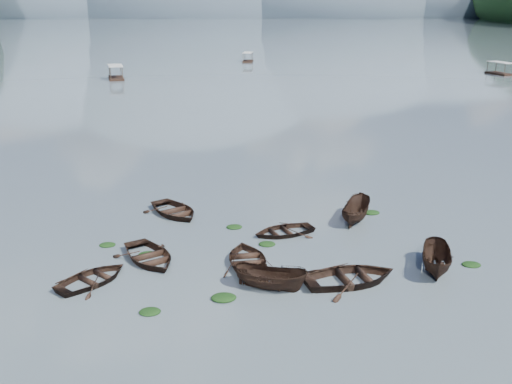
{
  "coord_description": "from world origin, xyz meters",
  "views": [
    {
      "loc": [
        -1.77,
        -23.6,
        13.66
      ],
      "look_at": [
        0.0,
        12.0,
        2.0
      ],
      "focal_mm": 40.0,
      "sensor_mm": 36.0,
      "label": 1
    }
  ],
  "objects_px": {
    "rowboat_3": "(248,264)",
    "pontoon_centre": "(248,62)",
    "rowboat_0": "(149,260)",
    "pontoon_left": "(116,79)"
  },
  "relations": [
    {
      "from": "pontoon_left",
      "to": "pontoon_centre",
      "type": "distance_m",
      "value": 44.32
    },
    {
      "from": "pontoon_left",
      "to": "pontoon_centre",
      "type": "bearing_deg",
      "value": 39.21
    },
    {
      "from": "rowboat_0",
      "to": "pontoon_centre",
      "type": "bearing_deg",
      "value": 55.22
    },
    {
      "from": "rowboat_3",
      "to": "pontoon_left",
      "type": "distance_m",
      "value": 88.35
    },
    {
      "from": "rowboat_0",
      "to": "rowboat_3",
      "type": "distance_m",
      "value": 5.58
    },
    {
      "from": "rowboat_0",
      "to": "pontoon_centre",
      "type": "relative_size",
      "value": 0.78
    },
    {
      "from": "pontoon_left",
      "to": "rowboat_0",
      "type": "bearing_deg",
      "value": -91.56
    },
    {
      "from": "rowboat_3",
      "to": "pontoon_centre",
      "type": "height_order",
      "value": "pontoon_centre"
    },
    {
      "from": "rowboat_0",
      "to": "rowboat_3",
      "type": "bearing_deg",
      "value": -37.42
    },
    {
      "from": "rowboat_0",
      "to": "pontoon_centre",
      "type": "xyz_separation_m",
      "value": [
        9.91,
        119.71,
        0.0
      ]
    }
  ]
}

